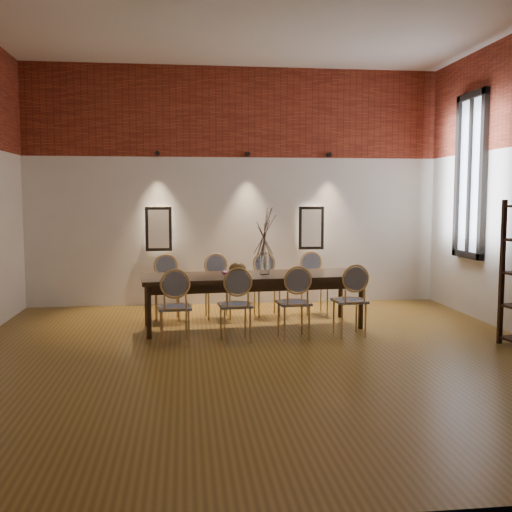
{
  "coord_description": "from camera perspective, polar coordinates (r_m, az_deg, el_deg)",
  "views": [
    {
      "loc": [
        -0.87,
        -6.69,
        1.83
      ],
      "look_at": [
        0.07,
        1.17,
        1.05
      ],
      "focal_mm": 42.0,
      "sensor_mm": 36.0,
      "label": 1
    }
  ],
  "objects": [
    {
      "name": "window_frame",
      "position": [
        9.7,
        19.7,
        7.19
      ],
      "size": [
        0.08,
        0.9,
        2.5
      ],
      "primitive_type": "cube",
      "color": "black",
      "rests_on": "wall_right"
    },
    {
      "name": "chair_near_d",
      "position": [
        8.01,
        8.91,
        -4.22
      ],
      "size": [
        0.48,
        0.48,
        0.94
      ],
      "primitive_type": null,
      "rotation": [
        0.0,
        0.0,
        0.09
      ],
      "color": "tan",
      "rests_on": "floor"
    },
    {
      "name": "spot_fixture_left",
      "position": [
        10.14,
        -9.37,
        9.62
      ],
      "size": [
        0.08,
        0.1,
        0.08
      ],
      "primitive_type": "cylinder",
      "rotation": [
        1.57,
        0.0,
        0.0
      ],
      "color": "black",
      "rests_on": "wall_back"
    },
    {
      "name": "floor",
      "position": [
        6.99,
        0.57,
        -9.63
      ],
      "size": [
        7.0,
        7.0,
        0.02
      ],
      "primitive_type": "cube",
      "color": "brown",
      "rests_on": "ground"
    },
    {
      "name": "chair_far_d",
      "position": [
        9.45,
        5.59,
        -2.67
      ],
      "size": [
        0.48,
        0.48,
        0.94
      ],
      "primitive_type": null,
      "rotation": [
        0.0,
        0.0,
        3.23
      ],
      "color": "tan",
      "rests_on": "floor"
    },
    {
      "name": "spot_fixture_mid",
      "position": [
        10.19,
        -0.79,
        9.68
      ],
      "size": [
        0.08,
        0.1,
        0.08
      ],
      "primitive_type": "cylinder",
      "rotation": [
        1.57,
        0.0,
        0.0
      ],
      "color": "black",
      "rests_on": "wall_back"
    },
    {
      "name": "wall_back",
      "position": [
        10.28,
        -1.98,
        6.57
      ],
      "size": [
        7.0,
        0.1,
        4.0
      ],
      "primitive_type": "cube",
      "color": "silver",
      "rests_on": "ground"
    },
    {
      "name": "bowl",
      "position": [
        8.29,
        -1.77,
        -1.24
      ],
      "size": [
        0.24,
        0.24,
        0.18
      ],
      "primitive_type": "ellipsoid",
      "color": "brown",
      "rests_on": "dining_table"
    },
    {
      "name": "window_glass",
      "position": [
        9.71,
        19.81,
        7.18
      ],
      "size": [
        0.02,
        0.78,
        2.38
      ],
      "primitive_type": "cube",
      "color": "silver",
      "rests_on": "wall_right"
    },
    {
      "name": "chair_far_a",
      "position": [
        9.04,
        -8.49,
        -3.09
      ],
      "size": [
        0.48,
        0.48,
        0.94
      ],
      "primitive_type": null,
      "rotation": [
        0.0,
        0.0,
        3.23
      ],
      "color": "tan",
      "rests_on": "floor"
    },
    {
      "name": "wall_front",
      "position": [
        3.26,
        8.73,
        8.54
      ],
      "size": [
        7.0,
        0.1,
        4.0
      ],
      "primitive_type": "cube",
      "color": "silver",
      "rests_on": "ground"
    },
    {
      "name": "book",
      "position": [
        8.51,
        -2.34,
        -1.57
      ],
      "size": [
        0.27,
        0.2,
        0.03
      ],
      "primitive_type": "cube",
      "rotation": [
        0.0,
        0.0,
        0.09
      ],
      "color": "#802964",
      "rests_on": "dining_table"
    },
    {
      "name": "chair_near_a",
      "position": [
        7.52,
        -7.79,
        -4.85
      ],
      "size": [
        0.48,
        0.48,
        0.94
      ],
      "primitive_type": null,
      "rotation": [
        0.0,
        0.0,
        0.09
      ],
      "color": "tan",
      "rests_on": "floor"
    },
    {
      "name": "chair_far_c",
      "position": [
        9.26,
        1.05,
        -2.83
      ],
      "size": [
        0.48,
        0.48,
        0.94
      ],
      "primitive_type": null,
      "rotation": [
        0.0,
        0.0,
        3.23
      ],
      "color": "tan",
      "rests_on": "floor"
    },
    {
      "name": "vase",
      "position": [
        8.41,
        0.83,
        -0.73
      ],
      "size": [
        0.14,
        0.14,
        0.3
      ],
      "primitive_type": "cylinder",
      "color": "silver",
      "rests_on": "dining_table"
    },
    {
      "name": "chair_near_c",
      "position": [
        7.78,
        3.6,
        -4.46
      ],
      "size": [
        0.48,
        0.48,
        0.94
      ],
      "primitive_type": null,
      "rotation": [
        0.0,
        0.0,
        0.09
      ],
      "color": "tan",
      "rests_on": "floor"
    },
    {
      "name": "spot_fixture_right",
      "position": [
        10.43,
        6.98,
        9.54
      ],
      "size": [
        0.08,
        0.1,
        0.08
      ],
      "primitive_type": "cylinder",
      "rotation": [
        1.57,
        0.0,
        0.0
      ],
      "color": "black",
      "rests_on": "wall_back"
    },
    {
      "name": "brick_band_back",
      "position": [
        10.31,
        -1.97,
        13.54
      ],
      "size": [
        7.0,
        0.02,
        1.5
      ],
      "primitive_type": "cube",
      "color": "maroon",
      "rests_on": "ground"
    },
    {
      "name": "dried_branches",
      "position": [
        8.37,
        0.84,
        2.34
      ],
      "size": [
        0.5,
        0.5,
        0.7
      ],
      "primitive_type": null,
      "color": "#473028",
      "rests_on": "vase"
    },
    {
      "name": "niche_right",
      "position": [
        10.38,
        5.25,
        2.68
      ],
      "size": [
        0.36,
        0.06,
        0.66
      ],
      "primitive_type": "cube",
      "color": "#FFEAC6",
      "rests_on": "wall_back"
    },
    {
      "name": "dining_table",
      "position": [
        8.44,
        -0.32,
        -4.3
      ],
      "size": [
        3.14,
        1.25,
        0.75
      ],
      "primitive_type": "cube",
      "rotation": [
        0.0,
        0.0,
        0.09
      ],
      "color": "#352214",
      "rests_on": "floor"
    },
    {
      "name": "chair_near_b",
      "position": [
        7.61,
        -2.0,
        -4.68
      ],
      "size": [
        0.48,
        0.48,
        0.94
      ],
      "primitive_type": null,
      "rotation": [
        0.0,
        0.0,
        0.09
      ],
      "color": "tan",
      "rests_on": "floor"
    },
    {
      "name": "niche_left",
      "position": [
        10.16,
        -9.25,
        2.56
      ],
      "size": [
        0.36,
        0.06,
        0.66
      ],
      "primitive_type": "cube",
      "color": "#FFEAC6",
      "rests_on": "wall_back"
    },
    {
      "name": "window_mullion",
      "position": [
        9.7,
        19.7,
        7.19
      ],
      "size": [
        0.06,
        0.06,
        2.4
      ],
      "primitive_type": "cube",
      "color": "black",
      "rests_on": "wall_right"
    },
    {
      "name": "chair_far_b",
      "position": [
        9.12,
        -3.66,
        -2.97
      ],
      "size": [
        0.48,
        0.48,
        0.94
      ],
      "primitive_type": null,
      "rotation": [
        0.0,
        0.0,
        3.23
      ],
      "color": "tan",
      "rests_on": "floor"
    }
  ]
}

